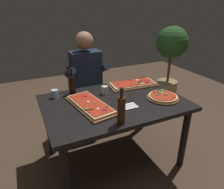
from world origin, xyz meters
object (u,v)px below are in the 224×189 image
(tumbler_near_camera, at_px, (55,94))
(pizza_rectangular_front, at_px, (133,84))
(pizza_round_far, at_px, (163,97))
(seated_diner, at_px, (87,79))
(dining_table, at_px, (114,109))
(wine_bottle_dark, at_px, (121,110))
(tumbler_far_side, at_px, (105,91))
(diner_chair, at_px, (85,93))
(potted_plant_corner, at_px, (171,54))
(oil_bottle_amber, at_px, (72,84))
(pizza_rectangular_left, at_px, (90,105))

(tumbler_near_camera, bearing_deg, pizza_rectangular_front, -3.78)
(pizza_round_far, height_order, seated_diner, seated_diner)
(dining_table, distance_m, wine_bottle_dark, 0.47)
(pizza_round_far, bearing_deg, wine_bottle_dark, -159.22)
(tumbler_far_side, bearing_deg, diner_chair, 91.47)
(tumbler_near_camera, height_order, potted_plant_corner, potted_plant_corner)
(tumbler_far_side, xyz_separation_m, seated_diner, (-0.02, 0.54, -0.04))
(oil_bottle_amber, distance_m, potted_plant_corner, 2.05)
(tumbler_near_camera, bearing_deg, oil_bottle_amber, 8.21)
(pizza_rectangular_left, height_order, seated_diner, seated_diner)
(tumbler_far_side, height_order, potted_plant_corner, potted_plant_corner)
(dining_table, relative_size, seated_diner, 1.05)
(pizza_rectangular_front, distance_m, wine_bottle_dark, 0.85)
(pizza_rectangular_left, distance_m, potted_plant_corner, 2.16)
(pizza_round_far, bearing_deg, pizza_rectangular_left, 168.44)
(dining_table, height_order, diner_chair, diner_chair)
(dining_table, relative_size, diner_chair, 1.61)
(oil_bottle_amber, relative_size, diner_chair, 0.33)
(seated_diner, distance_m, potted_plant_corner, 1.67)
(tumbler_far_side, bearing_deg, pizza_rectangular_left, -138.51)
(pizza_rectangular_left, distance_m, seated_diner, 0.79)
(oil_bottle_amber, xyz_separation_m, seated_diner, (0.30, 0.38, -0.10))
(tumbler_far_side, bearing_deg, pizza_round_far, -36.75)
(dining_table, height_order, tumbler_far_side, tumbler_far_side)
(dining_table, xyz_separation_m, potted_plant_corner, (1.60, 1.07, 0.19))
(dining_table, bearing_deg, diner_chair, 92.16)
(pizza_rectangular_front, bearing_deg, pizza_rectangular_left, -155.76)
(dining_table, relative_size, tumbler_near_camera, 16.07)
(dining_table, relative_size, pizza_rectangular_front, 2.42)
(pizza_rectangular_front, relative_size, oil_bottle_amber, 2.02)
(tumbler_far_side, bearing_deg, dining_table, -85.60)
(tumbler_near_camera, xyz_separation_m, diner_chair, (0.49, 0.52, -0.30))
(oil_bottle_amber, bearing_deg, pizza_round_far, -33.27)
(oil_bottle_amber, xyz_separation_m, potted_plant_corner, (1.93, 0.71, -0.01))
(diner_chair, xyz_separation_m, potted_plant_corner, (1.63, 0.21, 0.35))
(dining_table, distance_m, tumbler_near_camera, 0.63)
(dining_table, relative_size, oil_bottle_amber, 4.90)
(pizza_rectangular_left, xyz_separation_m, pizza_round_far, (0.74, -0.15, 0.00))
(pizza_rectangular_front, bearing_deg, dining_table, -144.53)
(pizza_rectangular_left, relative_size, tumbler_near_camera, 7.22)
(pizza_rectangular_left, relative_size, seated_diner, 0.47)
(wine_bottle_dark, relative_size, tumbler_near_camera, 3.59)
(tumbler_far_side, xyz_separation_m, diner_chair, (-0.02, 0.66, -0.29))
(pizza_rectangular_front, bearing_deg, seated_diner, 131.74)
(seated_diner, bearing_deg, diner_chair, 90.00)
(pizza_round_far, height_order, diner_chair, diner_chair)
(tumbler_near_camera, relative_size, potted_plant_corner, 0.07)
(seated_diner, bearing_deg, tumbler_far_side, -88.20)
(oil_bottle_amber, height_order, tumbler_far_side, oil_bottle_amber)
(tumbler_far_side, relative_size, potted_plant_corner, 0.07)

